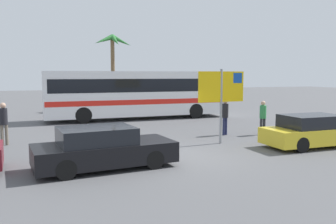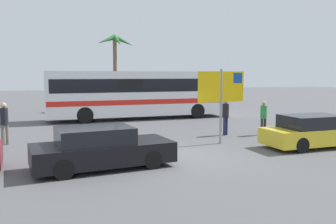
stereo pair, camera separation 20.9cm
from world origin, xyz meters
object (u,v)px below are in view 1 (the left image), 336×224
object	(u,v)px
car_black	(103,148)
car_yellow	(315,131)
pedestrian_crossing_lot	(4,120)
bus_front_coach	(138,92)
pedestrian_by_bus	(225,114)
pedestrian_near_sign	(263,115)
ferry_sign	(222,90)

from	to	relation	value
car_black	car_yellow	xyz separation A→B (m)	(8.83, 0.39, -0.00)
pedestrian_crossing_lot	car_black	bearing A→B (deg)	20.86
bus_front_coach	pedestrian_crossing_lot	distance (m)	10.36
bus_front_coach	pedestrian_crossing_lot	world-z (taller)	bus_front_coach
car_black	car_yellow	distance (m)	8.84
pedestrian_by_bus	pedestrian_near_sign	distance (m)	1.89
ferry_sign	pedestrian_crossing_lot	size ratio (longest dim) A/B	1.78
car_yellow	pedestrian_crossing_lot	xyz separation A→B (m)	(-12.08, 4.71, 0.43)
pedestrian_by_bus	pedestrian_crossing_lot	bearing A→B (deg)	56.87
ferry_sign	pedestrian_crossing_lot	xyz separation A→B (m)	(-8.80, 2.76, -1.26)
pedestrian_near_sign	car_yellow	bearing A→B (deg)	-174.99
ferry_sign	pedestrian_by_bus	distance (m)	2.51
bus_front_coach	car_black	distance (m)	12.84
ferry_sign	car_yellow	distance (m)	4.17
bus_front_coach	pedestrian_by_bus	world-z (taller)	bus_front_coach
bus_front_coach	pedestrian_near_sign	xyz separation A→B (m)	(4.08, -8.40, -0.80)
bus_front_coach	car_yellow	xyz separation A→B (m)	(4.37, -11.60, -1.15)
car_yellow	bus_front_coach	bearing A→B (deg)	110.60
car_black	pedestrian_crossing_lot	distance (m)	6.06
car_black	pedestrian_by_bus	xyz separation A→B (m)	(6.73, 4.15, 0.42)
pedestrian_crossing_lot	car_yellow	bearing A→B (deg)	57.06
pedestrian_crossing_lot	pedestrian_near_sign	distance (m)	11.88
bus_front_coach	car_black	xyz separation A→B (m)	(-4.46, -11.99, -1.15)
car_yellow	pedestrian_by_bus	bearing A→B (deg)	119.06
ferry_sign	car_yellow	bearing A→B (deg)	-33.50
car_yellow	pedestrian_by_bus	xyz separation A→B (m)	(-2.10, 3.77, 0.42)
car_yellow	car_black	bearing A→B (deg)	-177.54
pedestrian_near_sign	pedestrian_by_bus	bearing A→B (deg)	72.57
ferry_sign	car_black	bearing A→B (deg)	-159.88
car_black	bus_front_coach	bearing A→B (deg)	64.20
pedestrian_near_sign	pedestrian_crossing_lot	bearing A→B (deg)	82.50
car_black	pedestrian_near_sign	world-z (taller)	pedestrian_near_sign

